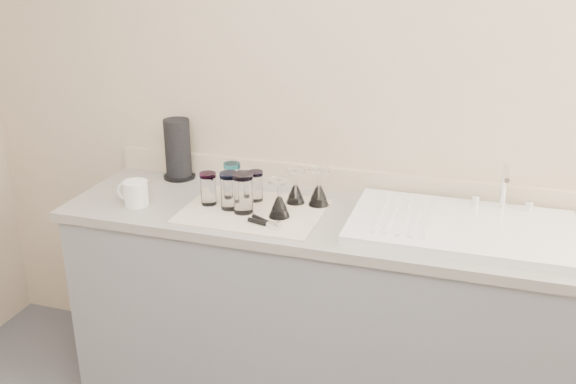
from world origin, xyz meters
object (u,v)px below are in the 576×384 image
(tumbler_blue, at_px, (229,190))
(tumbler_purple, at_px, (255,186))
(goblet_back_right, at_px, (319,193))
(sink_unit, at_px, (462,227))
(tumbler_magenta, at_px, (208,188))
(can_opener, at_px, (265,223))
(paper_towel_roll, at_px, (178,150))
(tumbler_cyan, at_px, (232,179))
(goblet_front_left, at_px, (279,204))
(white_mug, at_px, (135,193))
(goblet_back_left, at_px, (295,192))
(tumbler_lavender, at_px, (243,193))

(tumbler_blue, bearing_deg, tumbler_purple, 58.65)
(goblet_back_right, bearing_deg, tumbler_blue, -156.32)
(sink_unit, xyz_separation_m, tumbler_purple, (-0.83, 0.04, 0.05))
(tumbler_magenta, relative_size, can_opener, 0.92)
(tumbler_blue, bearing_deg, goblet_back_right, 23.68)
(goblet_back_right, distance_m, paper_towel_roll, 0.72)
(tumbler_cyan, height_order, tumbler_purple, tumbler_cyan)
(goblet_front_left, height_order, paper_towel_roll, paper_towel_roll)
(tumbler_purple, xyz_separation_m, can_opener, (0.12, -0.22, -0.06))
(tumbler_blue, relative_size, paper_towel_roll, 0.55)
(can_opener, xyz_separation_m, white_mug, (-0.58, 0.05, 0.03))
(tumbler_cyan, xyz_separation_m, goblet_back_left, (0.28, -0.00, -0.02))
(tumbler_blue, height_order, goblet_back_left, tumbler_blue)
(sink_unit, distance_m, tumbler_lavender, 0.84)
(sink_unit, distance_m, goblet_front_left, 0.69)
(tumbler_cyan, bearing_deg, goblet_back_right, 0.44)
(sink_unit, bearing_deg, can_opener, -165.72)
(goblet_back_left, bearing_deg, white_mug, -161.83)
(sink_unit, xyz_separation_m, goblet_front_left, (-0.69, -0.09, 0.04))
(tumbler_cyan, bearing_deg, paper_towel_roll, 155.81)
(goblet_back_left, bearing_deg, tumbler_blue, -149.33)
(sink_unit, bearing_deg, paper_towel_roll, 170.29)
(sink_unit, relative_size, tumbler_lavender, 5.04)
(white_mug, bearing_deg, can_opener, -4.55)
(tumbler_purple, relative_size, paper_towel_roll, 0.46)
(tumbler_lavender, bearing_deg, can_opener, -36.55)
(tumbler_lavender, bearing_deg, goblet_front_left, 0.66)
(goblet_front_left, distance_m, paper_towel_roll, 0.66)
(tumbler_magenta, relative_size, goblet_back_left, 0.95)
(tumbler_blue, bearing_deg, tumbler_magenta, 170.31)
(goblet_back_left, bearing_deg, goblet_front_left, -96.58)
(tumbler_magenta, height_order, paper_towel_roll, paper_towel_roll)
(paper_towel_roll, bearing_deg, can_opener, -35.56)
(tumbler_lavender, distance_m, paper_towel_roll, 0.53)
(goblet_front_left, bearing_deg, goblet_back_right, 54.93)
(tumbler_cyan, height_order, paper_towel_roll, paper_towel_roll)
(tumbler_cyan, distance_m, tumbler_magenta, 0.14)
(goblet_back_left, relative_size, white_mug, 0.99)
(tumbler_magenta, relative_size, tumbler_blue, 0.89)
(tumbler_lavender, bearing_deg, white_mug, -174.28)
(goblet_back_right, distance_m, can_opener, 0.30)
(sink_unit, distance_m, goblet_back_right, 0.58)
(white_mug, bearing_deg, goblet_front_left, 4.48)
(goblet_back_right, xyz_separation_m, goblet_front_left, (-0.11, -0.16, -0.00))
(goblet_back_right, xyz_separation_m, white_mug, (-0.72, -0.21, -0.01))
(tumbler_blue, bearing_deg, tumbler_lavender, -17.20)
(tumbler_magenta, height_order, tumbler_lavender, tumbler_lavender)
(goblet_back_left, relative_size, goblet_front_left, 0.92)
(goblet_front_left, bearing_deg, tumbler_cyan, 148.38)
(tumbler_purple, xyz_separation_m, tumbler_blue, (-0.07, -0.11, 0.01))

